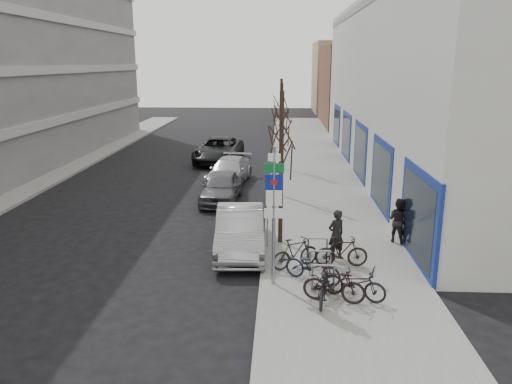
# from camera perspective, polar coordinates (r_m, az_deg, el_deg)

# --- Properties ---
(ground) EXTENTS (120.00, 120.00, 0.00)m
(ground) POSITION_cam_1_polar(r_m,az_deg,el_deg) (15.14, -7.32, -10.62)
(ground) COLOR black
(ground) RESTS_ON ground
(sidewalk_east) EXTENTS (5.00, 70.00, 0.15)m
(sidewalk_east) POSITION_cam_1_polar(r_m,az_deg,el_deg) (24.39, 7.27, -0.60)
(sidewalk_east) COLOR slate
(sidewalk_east) RESTS_ON ground
(sidewalk_west) EXTENTS (3.00, 70.00, 0.15)m
(sidewalk_west) POSITION_cam_1_polar(r_m,az_deg,el_deg) (27.83, -26.45, -0.14)
(sidewalk_west) COLOR slate
(sidewalk_west) RESTS_ON ground
(brick_building_far) EXTENTS (12.00, 14.00, 8.00)m
(brick_building_far) POSITION_cam_1_polar(r_m,az_deg,el_deg) (54.53, 14.12, 11.63)
(brick_building_far) COLOR brown
(brick_building_far) RESTS_ON ground
(tan_building_far) EXTENTS (13.00, 12.00, 9.00)m
(tan_building_far) POSITION_cam_1_polar(r_m,az_deg,el_deg) (69.37, 12.16, 12.70)
(tan_building_far) COLOR #937A5B
(tan_building_far) RESTS_ON ground
(highway_sign_pole) EXTENTS (0.55, 0.10, 4.20)m
(highway_sign_pole) POSITION_cam_1_polar(r_m,az_deg,el_deg) (14.03, 2.05, -1.81)
(highway_sign_pole) COLOR gray
(highway_sign_pole) RESTS_ON ground
(bike_rack) EXTENTS (0.66, 2.26, 0.83)m
(bike_rack) POSITION_cam_1_polar(r_m,az_deg,el_deg) (15.25, 7.33, -7.72)
(bike_rack) COLOR gray
(bike_rack) RESTS_ON sidewalk_east
(tree_near) EXTENTS (1.80, 1.80, 5.50)m
(tree_near) POSITION_cam_1_polar(r_m,az_deg,el_deg) (17.13, 2.94, 6.81)
(tree_near) COLOR black
(tree_near) RESTS_ON ground
(tree_mid) EXTENTS (1.80, 1.80, 5.50)m
(tree_mid) POSITION_cam_1_polar(r_m,az_deg,el_deg) (23.58, 2.92, 8.94)
(tree_mid) COLOR black
(tree_mid) RESTS_ON ground
(tree_far) EXTENTS (1.80, 1.80, 5.50)m
(tree_far) POSITION_cam_1_polar(r_m,az_deg,el_deg) (30.06, 2.91, 10.16)
(tree_far) COLOR black
(tree_far) RESTS_ON ground
(meter_front) EXTENTS (0.10, 0.08, 1.27)m
(meter_front) POSITION_cam_1_polar(r_m,az_deg,el_deg) (17.37, 1.32, -3.88)
(meter_front) COLOR gray
(meter_front) RESTS_ON sidewalk_east
(meter_mid) EXTENTS (0.10, 0.08, 1.27)m
(meter_mid) POSITION_cam_1_polar(r_m,az_deg,el_deg) (22.65, 1.68, 0.53)
(meter_mid) COLOR gray
(meter_mid) RESTS_ON sidewalk_east
(meter_back) EXTENTS (0.10, 0.08, 1.27)m
(meter_back) POSITION_cam_1_polar(r_m,az_deg,el_deg) (28.02, 1.91, 3.26)
(meter_back) COLOR gray
(meter_back) RESTS_ON sidewalk_east
(bike_near_left) EXTENTS (0.84, 1.86, 1.10)m
(bike_near_left) POSITION_cam_1_polar(r_m,az_deg,el_deg) (13.75, 7.80, -10.14)
(bike_near_left) COLOR black
(bike_near_left) RESTS_ON sidewalk_east
(bike_near_right) EXTENTS (1.77, 0.86, 1.03)m
(bike_near_right) POSITION_cam_1_polar(r_m,az_deg,el_deg) (13.72, 8.92, -10.38)
(bike_near_right) COLOR black
(bike_near_right) RESTS_ON sidewalk_east
(bike_mid_curb) EXTENTS (1.83, 1.35, 1.09)m
(bike_mid_curb) POSITION_cam_1_polar(r_m,az_deg,el_deg) (14.85, 6.53, -8.17)
(bike_mid_curb) COLOR black
(bike_mid_curb) RESTS_ON sidewalk_east
(bike_mid_inner) EXTENTS (1.68, 1.25, 1.01)m
(bike_mid_inner) POSITION_cam_1_polar(r_m,az_deg,el_deg) (15.76, 4.51, -6.92)
(bike_mid_inner) COLOR black
(bike_mid_inner) RESTS_ON sidewalk_east
(bike_far_curb) EXTENTS (1.85, 1.21, 1.09)m
(bike_far_curb) POSITION_cam_1_polar(r_m,az_deg,el_deg) (14.00, 11.15, -9.83)
(bike_far_curb) COLOR black
(bike_far_curb) RESTS_ON sidewalk_east
(bike_far_inner) EXTENTS (1.71, 0.60, 1.02)m
(bike_far_inner) POSITION_cam_1_polar(r_m,az_deg,el_deg) (16.01, 9.75, -6.71)
(bike_far_inner) COLOR black
(bike_far_inner) RESTS_ON sidewalk_east
(parked_car_front) EXTENTS (1.92, 4.74, 1.53)m
(parked_car_front) POSITION_cam_1_polar(r_m,az_deg,el_deg) (17.36, -1.84, -4.42)
(parked_car_front) COLOR #97989C
(parked_car_front) RESTS_ON ground
(parked_car_mid) EXTENTS (1.84, 4.24, 1.42)m
(parked_car_mid) POSITION_cam_1_polar(r_m,az_deg,el_deg) (23.61, -4.00, 0.57)
(parked_car_mid) COLOR #504F54
(parked_car_mid) RESTS_ON ground
(parked_car_back) EXTENTS (2.49, 4.92, 1.37)m
(parked_car_back) POSITION_cam_1_polar(r_m,az_deg,el_deg) (27.22, -3.09, 2.41)
(parked_car_back) COLOR #A0A0A5
(parked_car_back) RESTS_ON ground
(lane_car) EXTENTS (3.10, 5.98, 1.61)m
(lane_car) POSITION_cam_1_polar(r_m,az_deg,el_deg) (33.19, -4.29, 4.82)
(lane_car) COLOR black
(lane_car) RESTS_ON ground
(pedestrian_near) EXTENTS (0.73, 0.65, 1.67)m
(pedestrian_near) POSITION_cam_1_polar(r_m,az_deg,el_deg) (16.51, 9.14, -4.81)
(pedestrian_near) COLOR black
(pedestrian_near) RESTS_ON sidewalk_east
(pedestrian_far) EXTENTS (0.73, 0.71, 1.65)m
(pedestrian_far) POSITION_cam_1_polar(r_m,az_deg,el_deg) (18.51, 15.94, -3.08)
(pedestrian_far) COLOR black
(pedestrian_far) RESTS_ON sidewalk_east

